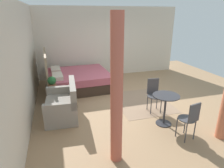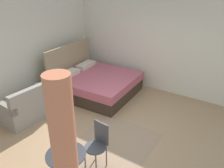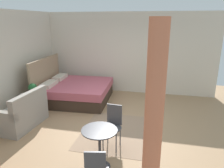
{
  "view_description": "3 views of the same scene",
  "coord_description": "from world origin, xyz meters",
  "px_view_note": "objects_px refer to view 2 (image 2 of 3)",
  "views": [
    {
      "loc": [
        -5.31,
        2.26,
        2.54
      ],
      "look_at": [
        -0.29,
        0.77,
        0.66
      ],
      "focal_mm": 31.28,
      "sensor_mm": 36.0,
      "label": 1
    },
    {
      "loc": [
        -3.58,
        -2.25,
        3.25
      ],
      "look_at": [
        0.68,
        0.53,
        0.86
      ],
      "focal_mm": 36.95,
      "sensor_mm": 36.0,
      "label": 2
    },
    {
      "loc": [
        -4.79,
        -1.06,
        2.56
      ],
      "look_at": [
        0.62,
        0.15,
        0.89
      ],
      "focal_mm": 34.11,
      "sensor_mm": 36.0,
      "label": 3
    }
  ],
  "objects_px": {
    "couch": "(29,106)",
    "nightstand": "(52,90)",
    "bed": "(96,83)",
    "balcony_table": "(67,165)",
    "cafe_chair_near_couch": "(98,141)",
    "potted_plant": "(49,79)"
  },
  "relations": [
    {
      "from": "cafe_chair_near_couch",
      "to": "bed",
      "type": "bearing_deg",
      "value": 37.75
    },
    {
      "from": "couch",
      "to": "potted_plant",
      "type": "height_order",
      "value": "couch"
    },
    {
      "from": "couch",
      "to": "nightstand",
      "type": "bearing_deg",
      "value": 14.76
    },
    {
      "from": "couch",
      "to": "cafe_chair_near_couch",
      "type": "distance_m",
      "value": 2.44
    },
    {
      "from": "bed",
      "to": "potted_plant",
      "type": "distance_m",
      "value": 1.39
    },
    {
      "from": "couch",
      "to": "nightstand",
      "type": "height_order",
      "value": "couch"
    },
    {
      "from": "nightstand",
      "to": "potted_plant",
      "type": "relative_size",
      "value": 1.54
    },
    {
      "from": "couch",
      "to": "potted_plant",
      "type": "relative_size",
      "value": 4.0
    },
    {
      "from": "nightstand",
      "to": "potted_plant",
      "type": "height_order",
      "value": "potted_plant"
    },
    {
      "from": "nightstand",
      "to": "bed",
      "type": "bearing_deg",
      "value": -41.08
    },
    {
      "from": "potted_plant",
      "to": "cafe_chair_near_couch",
      "type": "bearing_deg",
      "value": -115.94
    },
    {
      "from": "nightstand",
      "to": "cafe_chair_near_couch",
      "type": "xyz_separation_m",
      "value": [
        -1.38,
        -2.67,
        0.29
      ]
    },
    {
      "from": "potted_plant",
      "to": "cafe_chair_near_couch",
      "type": "xyz_separation_m",
      "value": [
        -1.28,
        -2.64,
        -0.13
      ]
    },
    {
      "from": "balcony_table",
      "to": "bed",
      "type": "bearing_deg",
      "value": 29.42
    },
    {
      "from": "couch",
      "to": "cafe_chair_near_couch",
      "type": "relative_size",
      "value": 1.45
    },
    {
      "from": "nightstand",
      "to": "cafe_chair_near_couch",
      "type": "bearing_deg",
      "value": -117.39
    },
    {
      "from": "couch",
      "to": "potted_plant",
      "type": "distance_m",
      "value": 1.02
    },
    {
      "from": "bed",
      "to": "cafe_chair_near_couch",
      "type": "relative_size",
      "value": 2.46
    },
    {
      "from": "bed",
      "to": "balcony_table",
      "type": "relative_size",
      "value": 2.93
    },
    {
      "from": "bed",
      "to": "balcony_table",
      "type": "xyz_separation_m",
      "value": [
        -3.09,
        -1.74,
        0.2
      ]
    },
    {
      "from": "balcony_table",
      "to": "potted_plant",
      "type": "bearing_deg",
      "value": 51.74
    },
    {
      "from": "couch",
      "to": "balcony_table",
      "type": "distance_m",
      "value": 2.57
    }
  ]
}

